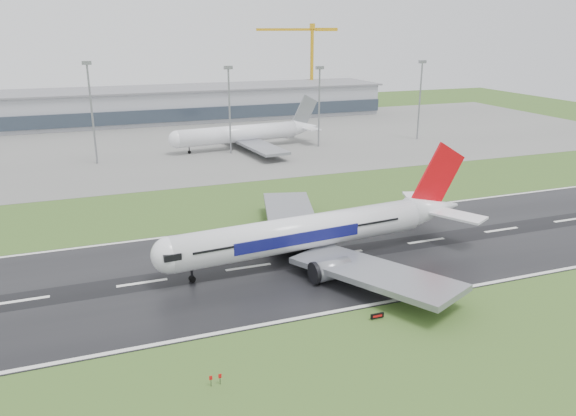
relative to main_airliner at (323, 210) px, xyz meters
name	(u,v)px	position (x,y,z in m)	size (l,w,h in m)	color
ground	(248,268)	(-15.39, 0.32, -10.11)	(520.00, 520.00, 0.00)	#34551F
runway	(248,267)	(-15.39, 0.32, -10.06)	(400.00, 45.00, 0.10)	black
apron	(158,145)	(-15.39, 125.32, -10.07)	(400.00, 130.00, 0.08)	slate
terminal	(140,106)	(-15.39, 185.32, -2.61)	(240.00, 36.00, 15.00)	#93959E
main_airliner	(323,210)	(0.00, 0.00, 0.00)	(67.81, 64.58, 20.02)	white
parked_airliner	(244,124)	(14.67, 107.68, -1.01)	(61.58, 57.33, 18.05)	white
tower_crane	(312,67)	(80.66, 200.32, 12.70)	(46.34, 2.53, 45.63)	gold
runway_sign	(377,316)	(-1.86, -25.92, -9.59)	(2.30, 0.26, 1.04)	black
floodmast_2	(92,116)	(-39.13, 100.32, 6.15)	(0.64, 0.64, 32.53)	gray
floodmast_3	(230,112)	(7.39, 100.32, 4.88)	(0.64, 0.64, 29.99)	gray
floodmast_4	(319,109)	(42.18, 100.32, 4.44)	(0.64, 0.64, 29.10)	gray
floodmast_5	(420,102)	(86.35, 100.32, 5.06)	(0.64, 0.64, 30.35)	gray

